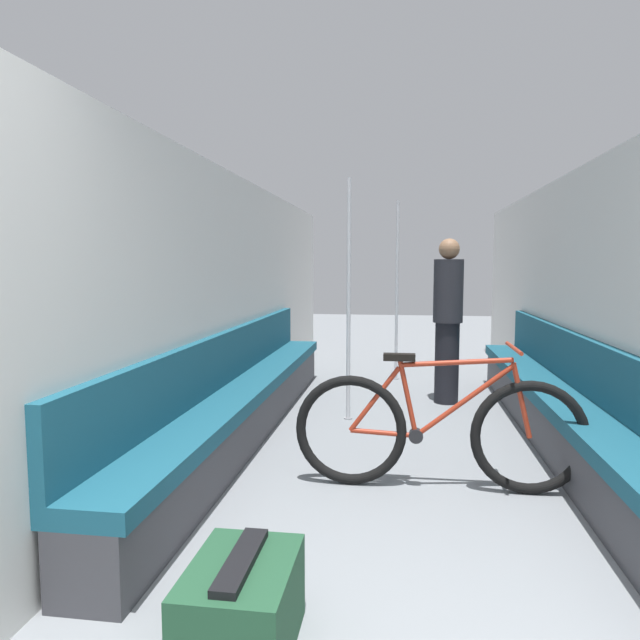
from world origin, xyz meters
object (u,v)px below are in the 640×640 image
at_px(bicycle, 438,431).
at_px(bench_seat_row_left, 245,400).
at_px(grab_pole_near, 349,304).
at_px(passenger_standing, 448,319).
at_px(luggage_bag, 242,607).
at_px(grab_pole_far, 397,293).
at_px(bench_seat_row_right, 562,411).

bearing_deg(bicycle, bench_seat_row_left, 138.07).
bearing_deg(bicycle, grab_pole_near, 104.26).
xyz_separation_m(grab_pole_near, passenger_standing, (0.95, 0.77, -0.20)).
xyz_separation_m(bicycle, luggage_bag, (-0.80, -1.67, -0.21)).
bearing_deg(luggage_bag, passenger_standing, 75.56).
height_order(bench_seat_row_left, grab_pole_far, grab_pole_far).
bearing_deg(luggage_bag, bench_seat_row_left, 105.49).
xyz_separation_m(bench_seat_row_left, grab_pole_far, (1.22, 2.55, 0.77)).
bearing_deg(grab_pole_near, bench_seat_row_left, -142.07).
bearing_deg(passenger_standing, bench_seat_row_left, 51.38).
distance_m(bicycle, grab_pole_far, 3.57).
xyz_separation_m(bicycle, passenger_standing, (0.23, 2.34, 0.50)).
relative_size(bicycle, grab_pole_far, 0.83).
xyz_separation_m(bench_seat_row_left, bicycle, (1.53, -0.94, 0.08)).
distance_m(grab_pole_near, passenger_standing, 1.24).
height_order(bench_seat_row_right, luggage_bag, bench_seat_row_right).
bearing_deg(bicycle, passenger_standing, 74.07).
height_order(bicycle, passenger_standing, passenger_standing).
relative_size(bench_seat_row_right, grab_pole_near, 2.29).
bearing_deg(bicycle, bench_seat_row_right, 32.84).
bearing_deg(bicycle, grab_pole_far, 84.62).
bearing_deg(grab_pole_far, passenger_standing, -65.16).
relative_size(grab_pole_far, luggage_bag, 4.11).
relative_size(bench_seat_row_left, passenger_standing, 2.98).
bearing_deg(bench_seat_row_left, passenger_standing, 38.63).
distance_m(bench_seat_row_left, luggage_bag, 2.71).
xyz_separation_m(bench_seat_row_left, passenger_standing, (1.75, 1.40, 0.57)).
bearing_deg(grab_pole_near, luggage_bag, -91.51).
distance_m(grab_pole_far, luggage_bag, 5.26).
height_order(bench_seat_row_left, luggage_bag, bench_seat_row_left).
height_order(bench_seat_row_left, passenger_standing, passenger_standing).
relative_size(bench_seat_row_left, bench_seat_row_right, 1.00).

